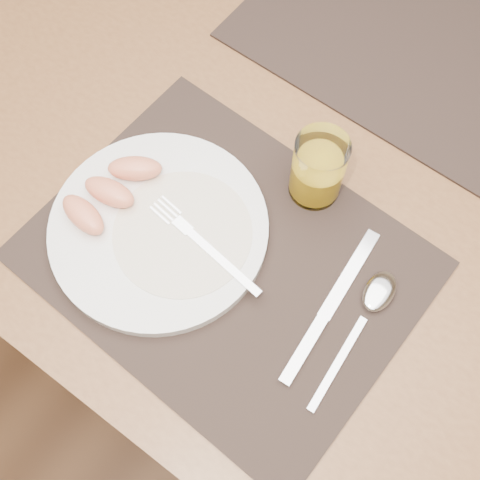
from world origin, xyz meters
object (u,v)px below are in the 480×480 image
table (314,168)px  placemat_far (405,34)px  spoon (373,302)px  placemat_near (226,259)px  plate (159,228)px  juice_glass (318,171)px  fork (197,238)px  knife (323,317)px

table → placemat_far: size_ratio=3.11×
table → spoon: size_ratio=7.30×
spoon → placemat_near: bearing=-162.3°
plate → juice_glass: (0.12, 0.16, 0.04)m
table → juice_glass: juice_glass is taller
placemat_near → spoon: bearing=17.7°
fork → spoon: 0.22m
placemat_near → placemat_far: (0.00, 0.44, 0.00)m
plate → placemat_near: bearing=11.9°
spoon → juice_glass: bearing=147.6°
juice_glass → placemat_far: bearing=96.3°
table → placemat_near: 0.24m
fork → juice_glass: (0.07, 0.15, 0.03)m
table → placemat_near: placemat_near is taller
fork → juice_glass: juice_glass is taller
placemat_far → plate: size_ratio=1.67×
plate → fork: size_ratio=1.54×
table → spoon: (0.18, -0.16, 0.09)m
table → fork: bearing=-99.2°
plate → knife: size_ratio=1.22×
placemat_near → placemat_far: same height
knife → juice_glass: (-0.10, 0.14, 0.04)m
table → knife: knife is taller
table → placemat_far: placemat_far is taller
juice_glass → knife: bearing=-53.4°
table → plate: 0.27m
table → juice_glass: bearing=-64.1°
placemat_near → knife: bearing=2.6°
table → fork: fork is taller
knife → placemat_near: bearing=-177.4°
table → placemat_far: 0.24m
fork → plate: bearing=-164.6°
plate → knife: 0.23m
placemat_far → table: bearing=-91.1°
table → knife: 0.27m
placemat_near → spoon: size_ratio=2.35×
table → plate: (-0.09, -0.24, 0.10)m
plate → spoon: 0.27m
knife → spoon: (0.04, 0.05, 0.00)m
table → fork: (-0.04, -0.23, 0.11)m
placemat_far → juice_glass: (0.03, -0.30, 0.05)m
placemat_near → knife: (0.14, 0.01, 0.00)m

